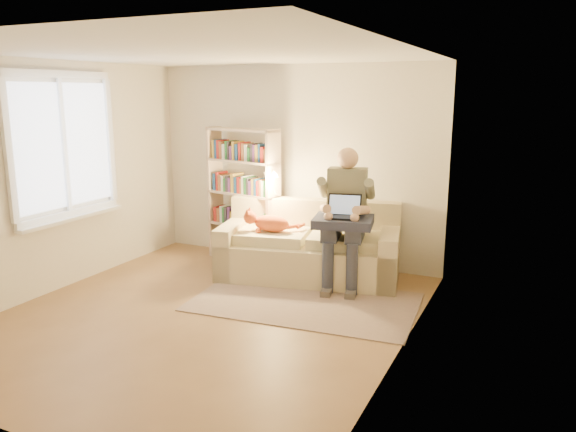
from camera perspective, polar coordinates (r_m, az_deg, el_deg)
The scene contains 13 objects.
floor at distance 5.90m, azimuth -8.43°, elevation -10.04°, with size 4.50×4.50×0.00m, color brown.
ceiling at distance 5.47m, azimuth -9.32°, elevation 16.05°, with size 4.00×4.50×0.02m, color white.
wall_left at distance 6.84m, azimuth -22.98°, elevation 3.55°, with size 0.02×4.50×2.60m, color silver.
wall_right at distance 4.74m, azimuth 11.72°, elevation 0.72°, with size 0.02×4.50×2.60m, color silver.
wall_back at distance 7.49m, azimuth 0.74°, elevation 5.22°, with size 4.00×0.02×2.60m, color silver.
window at distance 6.93m, azimuth -21.51°, elevation 4.39°, with size 0.12×1.52×1.69m.
sofa at distance 6.93m, azimuth 2.21°, elevation -3.53°, with size 2.31×1.40×0.92m.
person at distance 6.58m, azimuth 5.84°, elevation 0.63°, with size 0.58×0.80×1.62m.
cat at distance 6.83m, azimuth -2.29°, elevation -0.68°, with size 0.66×0.34×0.25m.
blanket at distance 6.43m, azimuth 6.17°, elevation -0.60°, with size 0.66×0.54×0.10m, color #24283F.
laptop at distance 6.42m, azimuth 6.20°, elevation 0.43°, with size 0.44×0.40×0.32m.
bookshelf at distance 7.49m, azimuth -4.56°, elevation 2.80°, with size 1.18×0.56×1.79m.
rug at distance 6.19m, azimuth 1.69°, elevation -8.71°, with size 2.39×1.41×0.01m, color gray.
Camera 1 is at (3.04, -4.53, 2.24)m, focal length 35.00 mm.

